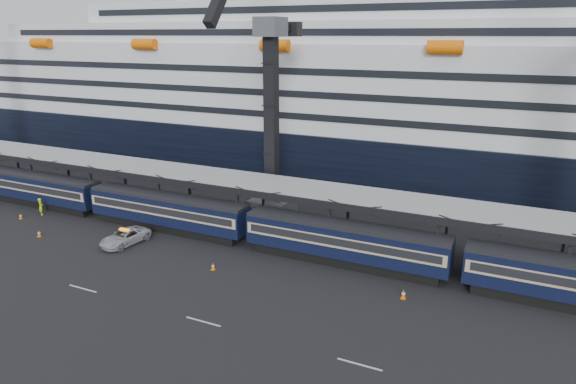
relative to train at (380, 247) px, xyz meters
name	(u,v)px	position (x,y,z in m)	size (l,w,h in m)	color
ground	(405,340)	(4.65, -10.00, -2.20)	(260.00, 260.00, 0.00)	black
train	(380,247)	(0.00, 0.00, 0.00)	(133.05, 3.00, 4.05)	black
canopy	(445,209)	(4.65, 4.00, 3.05)	(130.00, 6.25, 5.53)	gray
cruise_ship	(478,93)	(3.57, 35.99, 10.14)	(214.09, 28.84, 34.00)	black
crane_dark_near	(270,114)	(-15.35, 8.59, 9.73)	(4.50, 17.75, 35.08)	#494C50
pickup_truck	(125,237)	(-24.80, -5.11, -1.46)	(2.45, 5.31, 1.47)	#A3A4AA
worker	(41,207)	(-39.83, -2.50, -1.20)	(0.73, 0.48, 2.00)	#DBFF0D
traffic_cone_a	(21,216)	(-40.80, -4.56, -1.86)	(0.34, 0.34, 0.69)	orange
traffic_cone_b	(39,233)	(-34.30, -7.48, -1.83)	(0.38, 0.38, 0.76)	orange
traffic_cone_c	(213,266)	(-13.50, -6.35, -1.85)	(0.36, 0.36, 0.71)	orange
traffic_cone_d	(403,294)	(3.17, -4.23, -1.80)	(0.41, 0.41, 0.81)	orange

